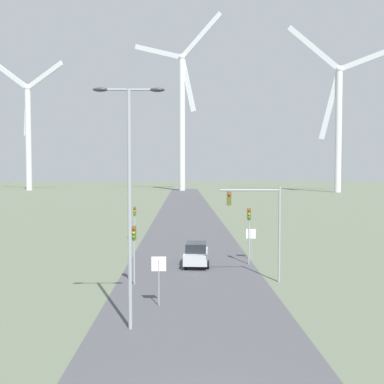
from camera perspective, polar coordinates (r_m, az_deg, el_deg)
road_surface at (r=61.09m, az=-0.57°, el=-4.24°), size 10.00×240.00×0.01m
streetlamp at (r=20.96m, az=-7.95°, el=1.34°), size 3.31×0.32×11.25m
stop_sign_near at (r=25.06m, az=-4.24°, el=-10.01°), size 0.81×0.07×2.73m
stop_sign_far at (r=38.13m, az=7.48°, el=-5.82°), size 0.81×0.07×2.54m
traffic_light_post_near_left at (r=29.62m, az=-7.39°, el=-6.26°), size 0.28×0.34×3.85m
traffic_light_post_near_right at (r=35.86m, az=7.25°, el=-3.99°), size 0.28×0.34×4.45m
traffic_light_post_mid_left at (r=47.38m, az=-7.30°, el=-3.05°), size 0.28×0.33×3.64m
traffic_light_mast_overhead at (r=30.09m, az=8.60°, el=-2.92°), size 4.02×0.35×6.39m
car_approaching at (r=35.41m, az=0.52°, el=-7.88°), size 2.08×4.22×1.83m
wind_turbine_left at (r=179.66m, az=-20.09°, el=7.84°), size 28.99×12.98×48.53m
wind_turbine_center at (r=167.65m, az=-1.27°, el=10.49°), size 32.41×14.99×63.34m
wind_turbine_right at (r=161.97m, az=18.13°, el=9.43°), size 36.53×19.62×58.58m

